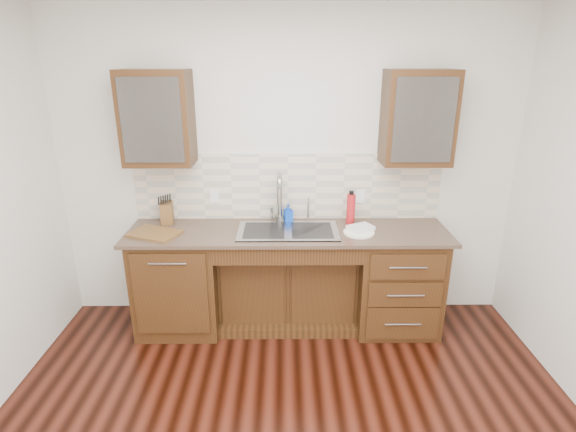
{
  "coord_description": "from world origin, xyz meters",
  "views": [
    {
      "loc": [
        -0.02,
        -2.09,
        2.29
      ],
      "look_at": [
        0.0,
        1.4,
        1.05
      ],
      "focal_mm": 28.0,
      "sensor_mm": 36.0,
      "label": 1
    }
  ],
  "objects_px": {
    "soap_bottle": "(288,213)",
    "knife_block": "(167,212)",
    "water_bottle": "(351,209)",
    "plate": "(359,233)",
    "cutting_board": "(155,233)"
  },
  "relations": [
    {
      "from": "water_bottle",
      "to": "knife_block",
      "type": "xyz_separation_m",
      "value": [
        -1.61,
        0.06,
        -0.04
      ]
    },
    {
      "from": "soap_bottle",
      "to": "cutting_board",
      "type": "xyz_separation_m",
      "value": [
        -1.1,
        -0.31,
        -0.07
      ]
    },
    {
      "from": "knife_block",
      "to": "cutting_board",
      "type": "bearing_deg",
      "value": -107.31
    },
    {
      "from": "water_bottle",
      "to": "plate",
      "type": "distance_m",
      "value": 0.26
    },
    {
      "from": "soap_bottle",
      "to": "knife_block",
      "type": "relative_size",
      "value": 0.86
    },
    {
      "from": "plate",
      "to": "cutting_board",
      "type": "bearing_deg",
      "value": -179.62
    },
    {
      "from": "plate",
      "to": "cutting_board",
      "type": "height_order",
      "value": "cutting_board"
    },
    {
      "from": "soap_bottle",
      "to": "water_bottle",
      "type": "height_order",
      "value": "water_bottle"
    },
    {
      "from": "soap_bottle",
      "to": "knife_block",
      "type": "bearing_deg",
      "value": 163.04
    },
    {
      "from": "knife_block",
      "to": "soap_bottle",
      "type": "bearing_deg",
      "value": -8.86
    },
    {
      "from": "soap_bottle",
      "to": "cutting_board",
      "type": "distance_m",
      "value": 1.15
    },
    {
      "from": "plate",
      "to": "cutting_board",
      "type": "distance_m",
      "value": 1.69
    },
    {
      "from": "soap_bottle",
      "to": "water_bottle",
      "type": "relative_size",
      "value": 0.58
    },
    {
      "from": "water_bottle",
      "to": "plate",
      "type": "height_order",
      "value": "water_bottle"
    },
    {
      "from": "knife_block",
      "to": "plate",
      "type": "bearing_deg",
      "value": -19.58
    }
  ]
}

